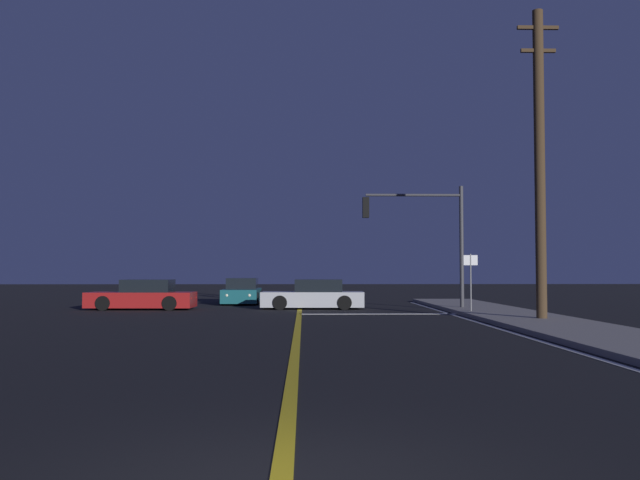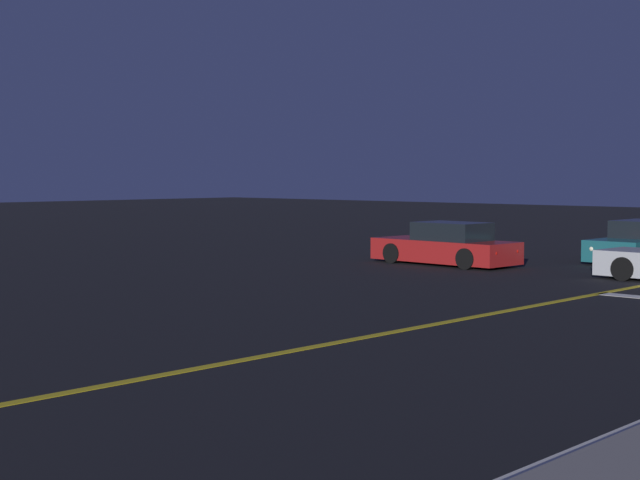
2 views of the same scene
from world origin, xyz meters
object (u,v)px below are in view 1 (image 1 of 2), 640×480
car_parked_curb_silver (314,296)px  car_far_approaching_teal (242,293)px  car_side_waiting_red (143,296)px  traffic_signal_near_right (424,226)px  utility_pole_right (540,162)px  street_sign_corner (471,274)px

car_parked_curb_silver → car_far_approaching_teal: bearing=38.3°
car_side_waiting_red → traffic_signal_near_right: size_ratio=0.88×
car_side_waiting_red → utility_pole_right: size_ratio=0.45×
utility_pole_right → car_side_waiting_red: bearing=152.3°
car_far_approaching_teal → traffic_signal_near_right: bearing=142.8°
car_parked_curb_silver → street_sign_corner: street_sign_corner is taller
utility_pole_right → street_sign_corner: size_ratio=4.43×
car_far_approaching_teal → street_sign_corner: street_sign_corner is taller
car_side_waiting_red → street_sign_corner: (13.80, -3.92, 1.04)m
car_far_approaching_teal → utility_pole_right: bearing=130.0°
car_side_waiting_red → utility_pole_right: 17.84m
utility_pole_right → car_parked_curb_silver: bearing=132.4°
car_far_approaching_teal → street_sign_corner: size_ratio=1.90×
car_far_approaching_teal → car_parked_curb_silver: bearing=126.5°
car_far_approaching_teal → traffic_signal_near_right: traffic_signal_near_right is taller
car_side_waiting_red → car_far_approaching_teal: size_ratio=1.04×
car_side_waiting_red → street_sign_corner: 14.38m
traffic_signal_near_right → utility_pole_right: (2.74, -6.85, 1.77)m
car_side_waiting_red → utility_pole_right: bearing=-116.1°
street_sign_corner → utility_pole_right: bearing=-71.0°
car_far_approaching_teal → utility_pole_right: utility_pole_right is taller
car_side_waiting_red → car_far_approaching_teal: same height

